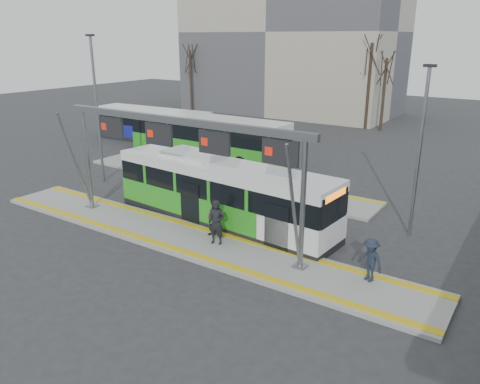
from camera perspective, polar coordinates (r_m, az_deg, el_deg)
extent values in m
plane|color=#2D2D30|center=(20.86, -6.74, -5.82)|extent=(120.00, 120.00, 0.00)
cube|color=gray|center=(20.83, -6.75, -5.63)|extent=(22.00, 3.00, 0.15)
cube|color=gray|center=(29.04, -2.56, 1.50)|extent=(20.00, 3.00, 0.15)
cube|color=gold|center=(21.60, -4.78, -4.41)|extent=(22.00, 0.35, 0.02)
cube|color=gold|center=(20.02, -8.90, -6.50)|extent=(22.00, 0.35, 0.02)
cube|color=gold|center=(29.91, -1.26, 2.19)|extent=(20.00, 0.35, 0.02)
cylinder|color=slate|center=(24.71, -18.11, 3.82)|extent=(0.20, 0.20, 5.05)
cube|color=slate|center=(25.42, -17.56, -1.63)|extent=(0.50, 0.50, 0.06)
cylinder|color=slate|center=(24.30, -19.39, 3.45)|extent=(0.12, 1.46, 4.90)
cylinder|color=slate|center=(17.25, 7.66, -1.55)|extent=(0.20, 0.20, 5.05)
cube|color=slate|center=(18.25, 7.33, -8.94)|extent=(0.50, 0.50, 0.06)
cylinder|color=slate|center=(16.66, 6.58, -2.24)|extent=(0.12, 1.46, 4.90)
cube|color=slate|center=(19.87, -7.85, 8.64)|extent=(13.00, 0.25, 0.30)
cube|color=black|center=(22.81, -15.40, 7.62)|extent=(1.50, 0.12, 0.95)
cube|color=red|center=(23.11, -16.27, 7.68)|extent=(0.32, 0.02, 0.32)
cube|color=black|center=(20.67, -9.86, 6.94)|extent=(1.50, 0.12, 0.95)
cube|color=red|center=(20.93, -10.89, 7.02)|extent=(0.32, 0.02, 0.32)
cube|color=black|center=(18.76, -3.14, 6.02)|extent=(1.50, 0.12, 0.95)
cube|color=red|center=(18.97, -4.36, 6.14)|extent=(0.32, 0.02, 0.32)
cube|color=black|center=(17.16, 4.93, 4.81)|extent=(1.50, 0.12, 0.95)
cube|color=red|center=(17.32, 3.51, 4.97)|extent=(0.32, 0.02, 0.32)
cube|color=#A59D8A|center=(56.89, 6.40, 18.80)|extent=(24.00, 12.00, 18.00)
cube|color=black|center=(22.61, -2.11, -3.26)|extent=(11.81, 3.28, 0.34)
cube|color=#299320|center=(22.35, -2.13, -1.52)|extent=(11.81, 3.28, 1.12)
cube|color=black|center=(22.02, -2.16, 1.04)|extent=(11.80, 3.20, 0.97)
cube|color=white|center=(21.81, -2.18, 2.86)|extent=(11.81, 3.28, 0.49)
cube|color=orange|center=(18.79, 11.57, -0.40)|extent=(0.17, 1.73, 0.27)
cube|color=white|center=(22.97, -5.93, 4.58)|extent=(3.03, 1.93, 0.29)
cylinder|color=black|center=(24.48, -11.12, -1.09)|extent=(0.99, 0.36, 0.97)
cylinder|color=black|center=(25.88, -7.52, 0.17)|extent=(0.99, 0.36, 0.97)
cylinder|color=black|center=(19.74, 3.69, -5.63)|extent=(0.99, 0.36, 0.97)
cylinder|color=black|center=(21.44, 6.99, -3.72)|extent=(0.99, 0.36, 0.97)
cube|color=black|center=(34.22, -3.97, 4.28)|extent=(12.57, 2.80, 0.37)
cube|color=#299320|center=(34.04, -4.00, 5.56)|extent=(12.57, 2.80, 1.20)
cube|color=black|center=(33.81, -4.04, 7.41)|extent=(12.57, 2.72, 1.05)
cube|color=white|center=(33.67, -4.07, 8.72)|extent=(12.57, 2.80, 0.52)
cylinder|color=black|center=(36.15, -10.65, 5.32)|extent=(1.05, 0.32, 1.05)
cylinder|color=black|center=(37.81, -8.12, 6.02)|extent=(1.05, 0.32, 1.05)
cylinder|color=black|center=(31.05, 0.13, 3.50)|extent=(1.05, 0.32, 1.05)
cylinder|color=black|center=(32.97, 2.45, 4.37)|extent=(1.05, 0.32, 1.05)
cube|color=black|center=(40.87, -10.45, 6.32)|extent=(10.72, 2.93, 0.32)
cube|color=navy|center=(40.74, -10.51, 7.27)|extent=(10.72, 2.93, 1.06)
cube|color=black|center=(40.56, -10.59, 8.64)|extent=(10.72, 2.86, 0.92)
cube|color=white|center=(40.45, -10.65, 9.61)|extent=(10.72, 2.93, 0.46)
cylinder|color=black|center=(42.60, -15.20, 6.88)|extent=(0.94, 0.33, 0.92)
cylinder|color=black|center=(44.03, -13.29, 7.38)|extent=(0.94, 0.33, 0.92)
cylinder|color=black|center=(38.04, -7.84, 6.02)|extent=(0.94, 0.33, 0.92)
cylinder|color=black|center=(39.62, -5.99, 6.59)|extent=(0.94, 0.33, 0.92)
imported|color=black|center=(19.67, -2.88, -3.74)|extent=(0.79, 0.62, 1.91)
imported|color=#2F1F21|center=(20.36, -3.00, -3.29)|extent=(0.83, 0.65, 1.69)
imported|color=#1C2533|center=(17.43, 15.58, -7.97)|extent=(1.21, 0.99, 1.64)
cylinder|color=#382B21|center=(46.95, 15.40, 12.25)|extent=(0.28, 0.28, 7.99)
cylinder|color=#382B21|center=(46.40, 17.09, 11.21)|extent=(0.28, 0.28, 6.67)
cylinder|color=#382B21|center=(56.77, -6.01, 13.27)|extent=(0.28, 0.28, 7.04)
cylinder|color=slate|center=(29.29, -17.00, 9.35)|extent=(0.16, 0.16, 8.60)
cube|color=black|center=(28.99, -17.82, 17.75)|extent=(0.50, 0.25, 0.12)
cylinder|color=slate|center=(21.48, 20.98, 4.24)|extent=(0.16, 0.16, 7.41)
cube|color=black|center=(20.96, 22.16, 14.08)|extent=(0.50, 0.25, 0.12)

